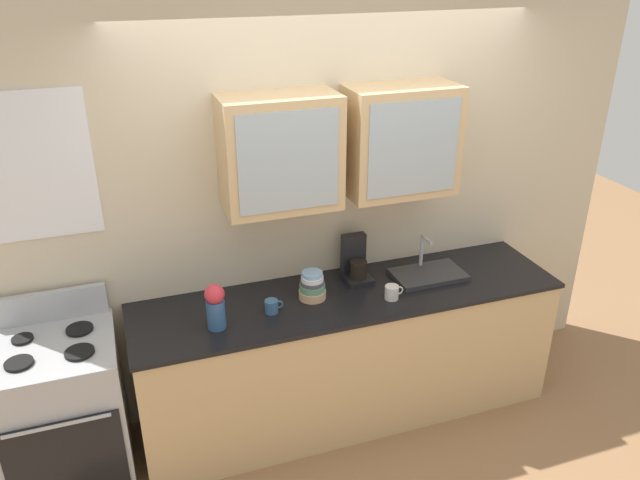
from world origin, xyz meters
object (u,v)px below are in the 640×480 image
(cup_near_sink, at_px, (392,292))
(vase, at_px, (215,306))
(stove_range, at_px, (65,412))
(bowl_stack, at_px, (312,286))
(cup_near_bowls, at_px, (272,306))
(sink_faucet, at_px, (428,273))
(coffee_maker, at_px, (355,263))

(cup_near_sink, bearing_deg, vase, 178.16)
(stove_range, relative_size, bowl_stack, 6.17)
(vase, distance_m, cup_near_bowls, 0.35)
(stove_range, height_order, sink_faucet, sink_faucet)
(stove_range, xyz_separation_m, cup_near_sink, (1.93, -0.14, 0.49))
(bowl_stack, height_order, coffee_maker, coffee_maker)
(bowl_stack, height_order, vase, vase)
(vase, distance_m, cup_near_sink, 1.07)
(cup_near_bowls, distance_m, coffee_maker, 0.66)
(vase, xyz_separation_m, coffee_maker, (0.95, 0.28, -0.03))
(bowl_stack, distance_m, cup_near_sink, 0.48)
(vase, distance_m, coffee_maker, 0.99)
(cup_near_bowls, bearing_deg, bowl_stack, 16.24)
(bowl_stack, xyz_separation_m, coffee_maker, (0.34, 0.15, 0.03))
(cup_near_bowls, bearing_deg, sink_faucet, 4.88)
(bowl_stack, bearing_deg, stove_range, -178.84)
(cup_near_sink, distance_m, cup_near_bowls, 0.73)
(sink_faucet, xyz_separation_m, bowl_stack, (-0.79, -0.01, 0.06))
(vase, bearing_deg, bowl_stack, 12.33)
(stove_range, relative_size, cup_near_sink, 9.09)
(vase, xyz_separation_m, cup_near_sink, (1.06, -0.03, -0.10))
(sink_faucet, height_order, bowl_stack, sink_faucet)
(sink_faucet, distance_m, bowl_stack, 0.79)
(sink_faucet, distance_m, cup_near_sink, 0.38)
(sink_faucet, bearing_deg, stove_range, -178.97)
(sink_faucet, distance_m, vase, 1.41)
(cup_near_sink, height_order, cup_near_bowls, cup_near_sink)
(vase, height_order, coffee_maker, coffee_maker)
(sink_faucet, bearing_deg, vase, -174.13)
(bowl_stack, bearing_deg, coffee_maker, 23.66)
(sink_faucet, bearing_deg, cup_near_sink, -152.35)
(stove_range, distance_m, bowl_stack, 1.57)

